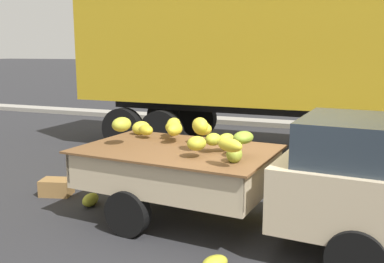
# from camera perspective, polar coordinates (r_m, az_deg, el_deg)

# --- Properties ---
(ground) EXTENTS (220.00, 220.00, 0.00)m
(ground) POSITION_cam_1_polar(r_m,az_deg,el_deg) (6.01, 9.33, -13.91)
(ground) COLOR #28282B
(curb_strip) EXTENTS (80.00, 0.80, 0.16)m
(curb_strip) POSITION_cam_1_polar(r_m,az_deg,el_deg) (14.57, 16.78, 0.67)
(curb_strip) COLOR gray
(curb_strip) RESTS_ON ground
(pickup_truck) EXTENTS (5.06, 2.24, 1.70)m
(pickup_truck) POSITION_cam_1_polar(r_m,az_deg,el_deg) (5.72, 15.54, -5.98)
(pickup_truck) COLOR #CCB793
(pickup_truck) RESTS_ON ground
(semi_trailer) EXTENTS (12.05, 2.82, 3.95)m
(semi_trailer) POSITION_cam_1_polar(r_m,az_deg,el_deg) (10.45, 16.86, 10.49)
(semi_trailer) COLOR gold
(semi_trailer) RESTS_ON ground
(fallen_banana_bunch_near_tailgate) EXTENTS (0.26, 0.40, 0.20)m
(fallen_banana_bunch_near_tailgate) POSITION_cam_1_polar(r_m,az_deg,el_deg) (7.27, -13.31, -8.80)
(fallen_banana_bunch_near_tailgate) COLOR #A8AA2B
(fallen_banana_bunch_near_tailgate) RESTS_ON ground
(fallen_banana_bunch_by_wheel) EXTENTS (0.37, 0.40, 0.16)m
(fallen_banana_bunch_by_wheel) POSITION_cam_1_polar(r_m,az_deg,el_deg) (5.18, 3.07, -17.00)
(fallen_banana_bunch_by_wheel) COLOR gold
(fallen_banana_bunch_by_wheel) RESTS_ON ground
(produce_crate) EXTENTS (0.60, 0.48, 0.28)m
(produce_crate) POSITION_cam_1_polar(r_m,az_deg,el_deg) (7.93, -17.55, -7.06)
(produce_crate) COLOR olive
(produce_crate) RESTS_ON ground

